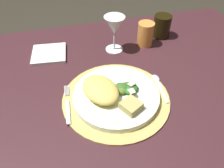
{
  "coord_description": "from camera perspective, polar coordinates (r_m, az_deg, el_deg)",
  "views": [
    {
      "loc": [
        -0.11,
        -0.52,
        1.24
      ],
      "look_at": [
        0.03,
        -0.01,
        0.74
      ],
      "focal_mm": 35.16,
      "sensor_mm": 36.0,
      "label": 1
    }
  ],
  "objects": [
    {
      "name": "fork",
      "position": [
        0.69,
        -11.49,
        -5.54
      ],
      "size": [
        0.02,
        0.16,
        0.0
      ],
      "color": "silver",
      "rests_on": "placemat"
    },
    {
      "name": "spoon",
      "position": [
        0.76,
        11.94,
        0.13
      ],
      "size": [
        0.03,
        0.14,
        0.01
      ],
      "color": "silver",
      "rests_on": "placemat"
    },
    {
      "name": "dining_table",
      "position": [
        0.85,
        -1.92,
        -8.16
      ],
      "size": [
        1.44,
        0.92,
        0.72
      ],
      "color": "#3A1D22",
      "rests_on": "ground"
    },
    {
      "name": "dinner_plate",
      "position": [
        0.69,
        1.05,
        -2.99
      ],
      "size": [
        0.27,
        0.27,
        0.02
      ],
      "primitive_type": "cylinder",
      "color": "silver",
      "rests_on": "placemat"
    },
    {
      "name": "dark_tumbler",
      "position": [
        1.01,
        12.82,
        14.44
      ],
      "size": [
        0.07,
        0.07,
        0.1
      ],
      "primitive_type": "cylinder",
      "color": "black",
      "rests_on": "dining_table"
    },
    {
      "name": "salad_greens",
      "position": [
        0.69,
        3.45,
        -1.1
      ],
      "size": [
        0.08,
        0.08,
        0.03
      ],
      "color": "#2A6327",
      "rests_on": "dinner_plate"
    },
    {
      "name": "bread_piece",
      "position": [
        0.64,
        4.97,
        -5.67
      ],
      "size": [
        0.07,
        0.07,
        0.02
      ],
      "primitive_type": "cube",
      "rotation": [
        0.0,
        0.0,
        5.22
      ],
      "color": "tan",
      "rests_on": "dinner_plate"
    },
    {
      "name": "placemat",
      "position": [
        0.7,
        1.04,
        -3.71
      ],
      "size": [
        0.34,
        0.34,
        0.01
      ],
      "primitive_type": "cylinder",
      "color": "tan",
      "rests_on": "dining_table"
    },
    {
      "name": "napkin",
      "position": [
        0.92,
        -16.05,
        7.57
      ],
      "size": [
        0.14,
        0.14,
        0.01
      ],
      "primitive_type": "cube",
      "rotation": [
        0.0,
        0.0,
        -0.11
      ],
      "color": "white",
      "rests_on": "dining_table"
    },
    {
      "name": "amber_tumbler",
      "position": [
        0.94,
        8.69,
        12.71
      ],
      "size": [
        0.07,
        0.07,
        0.1
      ],
      "primitive_type": "cylinder",
      "color": "orange",
      "rests_on": "dining_table"
    },
    {
      "name": "pasta_serving",
      "position": [
        0.67,
        -2.98,
        -1.43
      ],
      "size": [
        0.14,
        0.16,
        0.04
      ],
      "primitive_type": "ellipsoid",
      "rotation": [
        0.0,
        0.0,
        1.91
      ],
      "color": "#EDCD5E",
      "rests_on": "dinner_plate"
    },
    {
      "name": "wine_glass",
      "position": [
        0.86,
        0.63,
        14.61
      ],
      "size": [
        0.08,
        0.08,
        0.15
      ],
      "color": "silver",
      "rests_on": "dining_table"
    }
  ]
}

